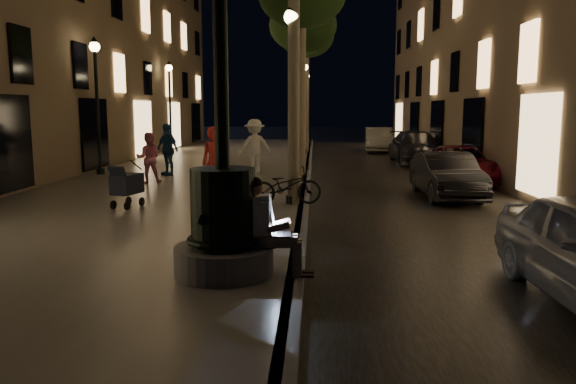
# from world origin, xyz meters

# --- Properties ---
(ground) EXTENTS (120.00, 120.00, 0.00)m
(ground) POSITION_xyz_m (0.00, 15.00, 0.00)
(ground) COLOR black
(ground) RESTS_ON ground
(cobble_lane) EXTENTS (6.00, 45.00, 0.02)m
(cobble_lane) POSITION_xyz_m (3.00, 15.00, 0.01)
(cobble_lane) COLOR black
(cobble_lane) RESTS_ON ground
(promenade) EXTENTS (8.00, 45.00, 0.20)m
(promenade) POSITION_xyz_m (-4.00, 15.00, 0.10)
(promenade) COLOR slate
(promenade) RESTS_ON ground
(curb_strip) EXTENTS (0.25, 45.00, 0.20)m
(curb_strip) POSITION_xyz_m (0.00, 15.00, 0.10)
(curb_strip) COLOR #59595B
(curb_strip) RESTS_ON ground
(fountain_lamppost) EXTENTS (1.40, 1.40, 5.21)m
(fountain_lamppost) POSITION_xyz_m (-1.00, 2.00, 1.21)
(fountain_lamppost) COLOR #59595B
(fountain_lamppost) RESTS_ON promenade
(seated_man_laptop) EXTENTS (1.01, 0.34, 1.38)m
(seated_man_laptop) POSITION_xyz_m (-0.39, 2.00, 0.93)
(seated_man_laptop) COLOR tan
(seated_man_laptop) RESTS_ON promenade
(tree_third) EXTENTS (3.00, 3.00, 7.20)m
(tree_third) POSITION_xyz_m (-0.30, 20.00, 6.14)
(tree_third) COLOR #6B604C
(tree_third) RESTS_ON promenade
(tree_far) EXTENTS (3.00, 3.00, 7.50)m
(tree_far) POSITION_xyz_m (-0.22, 26.00, 6.43)
(tree_far) COLOR #6B604C
(tree_far) RESTS_ON promenade
(lamp_curb_a) EXTENTS (0.36, 0.36, 4.81)m
(lamp_curb_a) POSITION_xyz_m (-0.30, 8.00, 3.24)
(lamp_curb_a) COLOR black
(lamp_curb_a) RESTS_ON promenade
(lamp_curb_b) EXTENTS (0.36, 0.36, 4.81)m
(lamp_curb_b) POSITION_xyz_m (-0.30, 16.00, 3.24)
(lamp_curb_b) COLOR black
(lamp_curb_b) RESTS_ON promenade
(lamp_curb_c) EXTENTS (0.36, 0.36, 4.81)m
(lamp_curb_c) POSITION_xyz_m (-0.30, 24.00, 3.24)
(lamp_curb_c) COLOR black
(lamp_curb_c) RESTS_ON promenade
(lamp_curb_d) EXTENTS (0.36, 0.36, 4.81)m
(lamp_curb_d) POSITION_xyz_m (-0.30, 32.00, 3.24)
(lamp_curb_d) COLOR black
(lamp_curb_d) RESTS_ON promenade
(lamp_left_b) EXTENTS (0.36, 0.36, 4.81)m
(lamp_left_b) POSITION_xyz_m (-7.40, 14.00, 3.24)
(lamp_left_b) COLOR black
(lamp_left_b) RESTS_ON promenade
(lamp_left_c) EXTENTS (0.36, 0.36, 4.81)m
(lamp_left_c) POSITION_xyz_m (-7.40, 24.00, 3.24)
(lamp_left_c) COLOR black
(lamp_left_c) RESTS_ON promenade
(stroller) EXTENTS (0.65, 1.10, 1.11)m
(stroller) POSITION_xyz_m (-4.16, 7.25, 0.76)
(stroller) COLOR black
(stroller) RESTS_ON promenade
(car_second) EXTENTS (1.47, 3.98, 1.30)m
(car_second) POSITION_xyz_m (4.00, 10.35, 0.65)
(car_second) COLOR black
(car_second) RESTS_ON ground
(car_third) EXTENTS (2.35, 4.67, 1.27)m
(car_third) POSITION_xyz_m (5.20, 13.76, 0.63)
(car_third) COLOR maroon
(car_third) RESTS_ON ground
(car_rear) EXTENTS (2.11, 5.10, 1.47)m
(car_rear) POSITION_xyz_m (4.96, 20.71, 0.74)
(car_rear) COLOR #313036
(car_rear) RESTS_ON ground
(car_fifth) EXTENTS (1.81, 4.46, 1.44)m
(car_fifth) POSITION_xyz_m (4.00, 27.53, 0.72)
(car_fifth) COLOR gray
(car_fifth) RESTS_ON ground
(pedestrian_red) EXTENTS (0.80, 0.66, 1.88)m
(pedestrian_red) POSITION_xyz_m (-2.28, 8.52, 1.14)
(pedestrian_red) COLOR red
(pedestrian_red) RESTS_ON promenade
(pedestrian_pink) EXTENTS (0.89, 0.77, 1.59)m
(pedestrian_pink) POSITION_xyz_m (-4.94, 11.66, 0.99)
(pedestrian_pink) COLOR pink
(pedestrian_pink) RESTS_ON promenade
(pedestrian_white) EXTENTS (1.41, 1.04, 1.95)m
(pedestrian_white) POSITION_xyz_m (-1.92, 14.68, 1.18)
(pedestrian_white) COLOR white
(pedestrian_white) RESTS_ON promenade
(pedestrian_blue) EXTENTS (1.12, 1.00, 1.82)m
(pedestrian_blue) POSITION_xyz_m (-4.91, 13.83, 1.11)
(pedestrian_blue) COLOR #25548A
(pedestrian_blue) RESTS_ON promenade
(bicycle) EXTENTS (1.85, 1.07, 0.92)m
(bicycle) POSITION_xyz_m (-0.42, 7.81, 0.66)
(bicycle) COLOR black
(bicycle) RESTS_ON promenade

